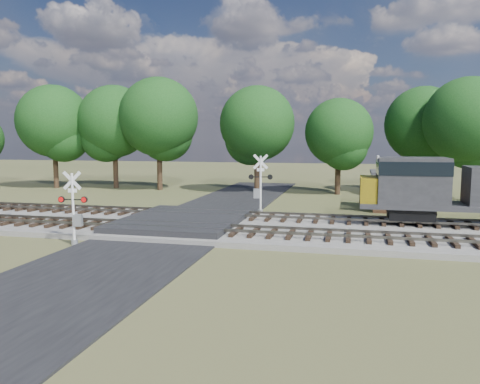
# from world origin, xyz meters

# --- Properties ---
(ground) EXTENTS (160.00, 160.00, 0.00)m
(ground) POSITION_xyz_m (0.00, 0.00, 0.00)
(ground) COLOR #4A512B
(ground) RESTS_ON ground
(ballast_bed) EXTENTS (140.00, 10.00, 0.30)m
(ballast_bed) POSITION_xyz_m (10.00, 0.50, 0.15)
(ballast_bed) COLOR gray
(ballast_bed) RESTS_ON ground
(road) EXTENTS (7.00, 60.00, 0.08)m
(road) POSITION_xyz_m (0.00, 0.00, 0.04)
(road) COLOR black
(road) RESTS_ON ground
(crossing_panel) EXTENTS (7.00, 9.00, 0.62)m
(crossing_panel) POSITION_xyz_m (0.00, 0.50, 0.32)
(crossing_panel) COLOR #262628
(crossing_panel) RESTS_ON ground
(track_near) EXTENTS (140.00, 2.60, 0.33)m
(track_near) POSITION_xyz_m (3.12, -2.00, 0.41)
(track_near) COLOR black
(track_near) RESTS_ON ballast_bed
(track_far) EXTENTS (140.00, 2.60, 0.33)m
(track_far) POSITION_xyz_m (3.12, 3.00, 0.41)
(track_far) COLOR black
(track_far) RESTS_ON ballast_bed
(crossing_signal_near) EXTENTS (1.53, 0.37, 3.81)m
(crossing_signal_near) POSITION_xyz_m (-3.58, -5.57, 1.58)
(crossing_signal_near) COLOR silver
(crossing_signal_near) RESTS_ON ground
(crossing_signal_far) EXTENTS (1.74, 0.44, 4.34)m
(crossing_signal_far) POSITION_xyz_m (3.59, 6.67, 1.80)
(crossing_signal_far) COLOR silver
(crossing_signal_far) RESTS_ON ground
(equipment_shed) EXTENTS (4.43, 4.43, 2.99)m
(equipment_shed) POSITION_xyz_m (13.69, 10.77, 1.52)
(equipment_shed) COLOR #492F1F
(equipment_shed) RESTS_ON ground
(treeline) EXTENTS (84.44, 11.92, 11.88)m
(treeline) POSITION_xyz_m (8.06, 20.31, 7.01)
(treeline) COLOR black
(treeline) RESTS_ON ground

